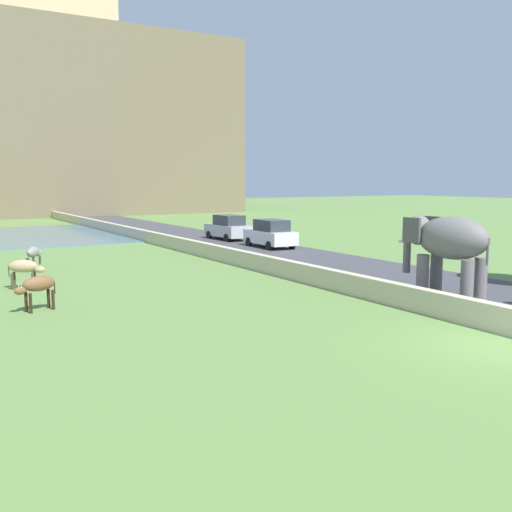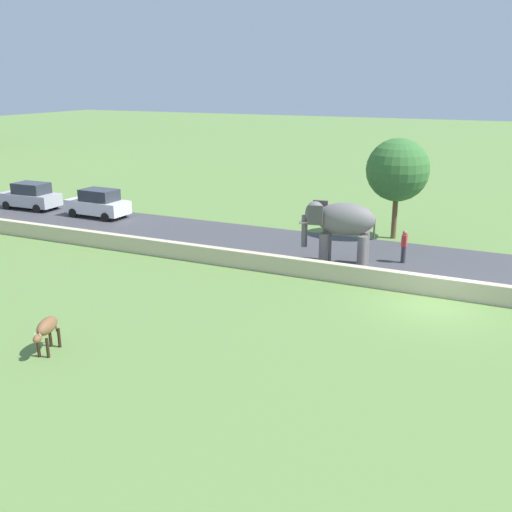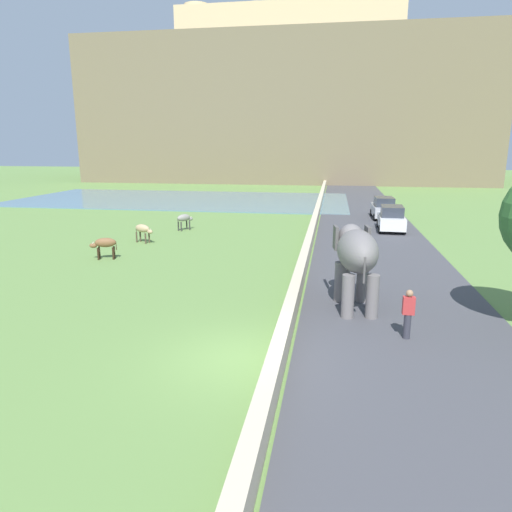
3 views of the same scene
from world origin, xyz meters
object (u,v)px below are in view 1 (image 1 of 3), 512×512
cow_grey (34,253)px  car_white (270,234)px  elephant (447,243)px  car_silver (228,228)px  cow_brown (37,286)px  cow_tan (24,268)px

cow_grey → car_white: bearing=8.0°
elephant → car_silver: (3.18, 22.21, -1.14)m
elephant → car_white: 16.94m
car_white → cow_brown: (-15.91, -10.98, -0.06)m
car_white → cow_tan: bearing=-157.0°
cow_brown → cow_grey: bearing=80.6°
car_white → car_silver: 5.61m
cow_tan → car_silver: bearing=38.1°
car_silver → elephant: bearing=-98.2°
car_white → cow_brown: bearing=-145.4°
elephant → car_white: elephant is taller
elephant → cow_tan: bearing=141.2°
cow_tan → cow_grey: size_ratio=1.04×
cow_grey → elephant: bearing=-52.3°
elephant → cow_grey: (-11.25, 14.57, -1.20)m
cow_brown → car_white: bearing=34.6°
elephant → car_white: size_ratio=0.88×
car_silver → cow_brown: 22.98m
cow_tan → cow_brown: same height
car_silver → cow_grey: bearing=-152.1°
elephant → cow_grey: 18.45m
car_white → cow_grey: (-14.43, -2.03, -0.06)m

